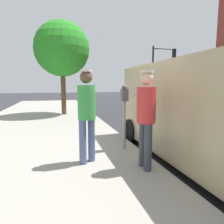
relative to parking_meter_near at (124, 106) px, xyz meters
name	(u,v)px	position (x,y,z in m)	size (l,w,h in m)	color
ground_plane	(176,152)	(-1.35, 0.16, -1.18)	(80.00, 80.00, 0.00)	#2D2D33
sidewalk_slab	(27,163)	(2.15, 0.16, -1.11)	(5.00, 32.00, 0.15)	#9E998E
parking_meter_near	(124,106)	(0.00, 0.00, 0.00)	(0.14, 0.18, 1.52)	gray
pedestrian_in_red	(146,113)	(0.00, 1.17, -0.01)	(0.34, 0.36, 1.77)	#383D47
pedestrian_in_green	(87,110)	(0.97, 0.60, 0.01)	(0.34, 0.34, 1.80)	#4C608C
parked_van	(213,111)	(-1.50, 1.10, -0.03)	(2.15, 5.21, 2.15)	tan
traffic_light_corner	(161,65)	(-8.07, -12.78, 2.34)	(2.48, 0.42, 5.20)	black
street_tree	(62,49)	(1.16, -6.21, 2.27)	(2.75, 2.75, 4.69)	brown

